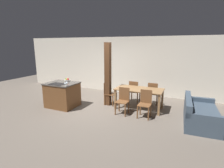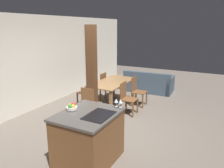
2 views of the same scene
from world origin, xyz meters
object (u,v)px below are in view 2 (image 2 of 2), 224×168
(kitchen_island, at_px, (89,137))
(dining_chair_far_left, at_px, (87,91))
(wine_glass_middle, at_px, (116,101))
(dining_table, at_px, (112,85))
(couch, at_px, (149,84))
(dining_chair_head_end, at_px, (90,103))
(timber_post, at_px, (92,75))
(wine_glass_near, at_px, (121,102))
(fruit_bowl, at_px, (72,107))
(dining_chair_near_left, at_px, (127,98))
(dining_chair_far_right, at_px, (100,85))
(dining_chair_near_right, at_px, (137,91))

(kitchen_island, bearing_deg, dining_chair_far_left, 34.38)
(wine_glass_middle, height_order, dining_table, wine_glass_middle)
(dining_chair_far_left, height_order, couch, dining_chair_far_left)
(dining_chair_head_end, bearing_deg, couch, -98.67)
(timber_post, bearing_deg, wine_glass_near, -128.68)
(couch, bearing_deg, fruit_bowl, 88.99)
(wine_glass_near, height_order, wine_glass_middle, same)
(wine_glass_middle, bearing_deg, fruit_bowl, 127.51)
(kitchen_island, xyz_separation_m, fruit_bowl, (-0.01, 0.34, 0.52))
(timber_post, bearing_deg, couch, -7.46)
(kitchen_island, bearing_deg, dining_chair_near_left, 7.16)
(wine_glass_middle, bearing_deg, dining_chair_far_right, 35.96)
(kitchen_island, relative_size, dining_chair_near_left, 1.26)
(timber_post, bearing_deg, dining_chair_far_right, 24.20)
(wine_glass_middle, bearing_deg, kitchen_island, 148.06)
(kitchen_island, distance_m, dining_chair_near_right, 3.14)
(dining_chair_far_left, height_order, timber_post, timber_post)
(wine_glass_middle, relative_size, dining_chair_near_right, 0.17)
(dining_chair_near_left, xyz_separation_m, dining_chair_head_end, (-0.85, 0.66, 0.00))
(dining_chair_far_right, relative_size, couch, 0.50)
(dining_table, distance_m, dining_chair_far_right, 0.78)
(kitchen_island, relative_size, dining_chair_head_end, 1.26)
(wine_glass_middle, relative_size, dining_chair_far_right, 0.17)
(dining_chair_head_end, bearing_deg, dining_chair_far_left, -52.09)
(dining_chair_head_end, bearing_deg, dining_chair_near_left, -127.91)
(couch, bearing_deg, dining_chair_head_end, 78.85)
(fruit_bowl, relative_size, wine_glass_near, 1.34)
(kitchen_island, height_order, timber_post, timber_post)
(wine_glass_middle, height_order, timber_post, timber_post)
(fruit_bowl, height_order, dining_chair_near_left, fruit_bowl)
(dining_chair_far_right, distance_m, timber_post, 1.92)
(dining_chair_near_left, height_order, timber_post, timber_post)
(wine_glass_middle, bearing_deg, dining_chair_near_right, 12.79)
(wine_glass_near, distance_m, dining_chair_near_right, 2.79)
(dining_table, height_order, dining_chair_far_right, dining_chair_far_right)
(dining_chair_head_end, height_order, timber_post, timber_post)
(dining_chair_near_left, relative_size, dining_chair_head_end, 1.00)
(timber_post, bearing_deg, wine_glass_middle, -130.70)
(dining_table, relative_size, couch, 0.97)
(dining_chair_near_left, distance_m, timber_post, 1.27)
(dining_chair_head_end, bearing_deg, dining_table, -90.00)
(dining_chair_near_right, bearing_deg, dining_chair_far_left, 120.36)
(dining_chair_near_left, bearing_deg, dining_chair_near_right, 0.00)
(kitchen_island, distance_m, wine_glass_near, 0.85)
(kitchen_island, bearing_deg, timber_post, 30.39)
(dining_chair_near_right, distance_m, dining_chair_far_left, 1.53)
(dining_table, height_order, couch, couch)
(wine_glass_middle, height_order, dining_chair_near_right, wine_glass_middle)
(couch, bearing_deg, wine_glass_near, 98.82)
(dining_chair_head_end, height_order, couch, dining_chair_head_end)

